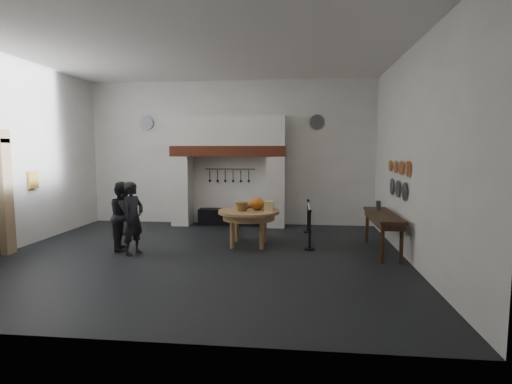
# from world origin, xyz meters

# --- Properties ---
(floor) EXTENTS (9.00, 8.00, 0.02)m
(floor) POSITION_xyz_m (0.00, 0.00, 0.00)
(floor) COLOR black
(floor) RESTS_ON ground
(ceiling) EXTENTS (9.00, 8.00, 0.02)m
(ceiling) POSITION_xyz_m (0.00, 0.00, 4.50)
(ceiling) COLOR silver
(ceiling) RESTS_ON wall_back
(wall_back) EXTENTS (9.00, 0.02, 4.50)m
(wall_back) POSITION_xyz_m (0.00, 4.00, 2.25)
(wall_back) COLOR white
(wall_back) RESTS_ON floor
(wall_front) EXTENTS (9.00, 0.02, 4.50)m
(wall_front) POSITION_xyz_m (0.00, -4.00, 2.25)
(wall_front) COLOR white
(wall_front) RESTS_ON floor
(wall_left) EXTENTS (0.02, 8.00, 4.50)m
(wall_left) POSITION_xyz_m (-4.50, 0.00, 2.25)
(wall_left) COLOR white
(wall_left) RESTS_ON floor
(wall_right) EXTENTS (0.02, 8.00, 4.50)m
(wall_right) POSITION_xyz_m (4.50, 0.00, 2.25)
(wall_right) COLOR white
(wall_right) RESTS_ON floor
(chimney_pier_left) EXTENTS (0.55, 0.70, 2.15)m
(chimney_pier_left) POSITION_xyz_m (-1.48, 3.65, 1.07)
(chimney_pier_left) COLOR silver
(chimney_pier_left) RESTS_ON floor
(chimney_pier_right) EXTENTS (0.55, 0.70, 2.15)m
(chimney_pier_right) POSITION_xyz_m (1.48, 3.65, 1.07)
(chimney_pier_right) COLOR silver
(chimney_pier_right) RESTS_ON floor
(hearth_brick_band) EXTENTS (3.50, 0.72, 0.32)m
(hearth_brick_band) POSITION_xyz_m (0.00, 3.65, 2.31)
(hearth_brick_band) COLOR #9E442B
(hearth_brick_band) RESTS_ON chimney_pier_left
(chimney_hood) EXTENTS (3.50, 0.70, 0.90)m
(chimney_hood) POSITION_xyz_m (0.00, 3.65, 2.92)
(chimney_hood) COLOR silver
(chimney_hood) RESTS_ON hearth_brick_band
(iron_range) EXTENTS (1.90, 0.45, 0.50)m
(iron_range) POSITION_xyz_m (0.00, 3.72, 0.25)
(iron_range) COLOR black
(iron_range) RESTS_ON floor
(utensil_rail) EXTENTS (1.60, 0.02, 0.02)m
(utensil_rail) POSITION_xyz_m (0.00, 3.92, 1.75)
(utensil_rail) COLOR black
(utensil_rail) RESTS_ON wall_back
(door_jamb_far) EXTENTS (0.22, 0.30, 2.60)m
(door_jamb_far) POSITION_xyz_m (-4.38, -0.30, 1.30)
(door_jamb_far) COLOR tan
(door_jamb_far) RESTS_ON floor
(wall_plaque) EXTENTS (0.05, 0.34, 0.44)m
(wall_plaque) POSITION_xyz_m (-4.45, 0.80, 1.60)
(wall_plaque) COLOR gold
(wall_plaque) RESTS_ON wall_left
(work_table) EXTENTS (1.72, 1.72, 0.07)m
(work_table) POSITION_xyz_m (0.96, 1.09, 0.84)
(work_table) COLOR tan
(work_table) RESTS_ON floor
(pumpkin) EXTENTS (0.36, 0.36, 0.31)m
(pumpkin) POSITION_xyz_m (1.16, 1.19, 1.03)
(pumpkin) COLOR #C44F1B
(pumpkin) RESTS_ON work_table
(cheese_block_big) EXTENTS (0.22, 0.22, 0.24)m
(cheese_block_big) POSITION_xyz_m (1.46, 1.04, 0.99)
(cheese_block_big) COLOR #D7C080
(cheese_block_big) RESTS_ON work_table
(cheese_block_small) EXTENTS (0.18, 0.18, 0.20)m
(cheese_block_small) POSITION_xyz_m (1.44, 1.34, 0.97)
(cheese_block_small) COLOR #D5BA7F
(cheese_block_small) RESTS_ON work_table
(wicker_basket) EXTENTS (0.37, 0.37, 0.22)m
(wicker_basket) POSITION_xyz_m (0.81, 0.94, 0.98)
(wicker_basket) COLOR olive
(wicker_basket) RESTS_ON work_table
(bread_loaf) EXTENTS (0.31, 0.18, 0.13)m
(bread_loaf) POSITION_xyz_m (0.86, 1.44, 0.94)
(bread_loaf) COLOR #AD7C3D
(bread_loaf) RESTS_ON work_table
(visitor_near) EXTENTS (0.56, 0.69, 1.64)m
(visitor_near) POSITION_xyz_m (-1.51, -0.03, 0.82)
(visitor_near) COLOR black
(visitor_near) RESTS_ON floor
(visitor_far) EXTENTS (0.81, 0.93, 1.61)m
(visitor_far) POSITION_xyz_m (-1.91, 0.37, 0.81)
(visitor_far) COLOR black
(visitor_far) RESTS_ON floor
(side_table) EXTENTS (0.55, 2.20, 0.06)m
(side_table) POSITION_xyz_m (4.10, 0.77, 0.87)
(side_table) COLOR #392814
(side_table) RESTS_ON floor
(pewter_jug) EXTENTS (0.12, 0.12, 0.22)m
(pewter_jug) POSITION_xyz_m (4.10, 1.37, 1.01)
(pewter_jug) COLOR #46464A
(pewter_jug) RESTS_ON side_table
(copper_pan_a) EXTENTS (0.03, 0.34, 0.34)m
(copper_pan_a) POSITION_xyz_m (4.46, 0.20, 1.95)
(copper_pan_a) COLOR #C6662D
(copper_pan_a) RESTS_ON wall_right
(copper_pan_b) EXTENTS (0.03, 0.32, 0.32)m
(copper_pan_b) POSITION_xyz_m (4.46, 0.75, 1.95)
(copper_pan_b) COLOR #C6662D
(copper_pan_b) RESTS_ON wall_right
(copper_pan_c) EXTENTS (0.03, 0.30, 0.30)m
(copper_pan_c) POSITION_xyz_m (4.46, 1.30, 1.95)
(copper_pan_c) COLOR #C6662D
(copper_pan_c) RESTS_ON wall_right
(copper_pan_d) EXTENTS (0.03, 0.28, 0.28)m
(copper_pan_d) POSITION_xyz_m (4.46, 1.85, 1.95)
(copper_pan_d) COLOR #C6662D
(copper_pan_d) RESTS_ON wall_right
(pewter_plate_left) EXTENTS (0.03, 0.40, 0.40)m
(pewter_plate_left) POSITION_xyz_m (4.46, 0.40, 1.45)
(pewter_plate_left) COLOR #4C4C51
(pewter_plate_left) RESTS_ON wall_right
(pewter_plate_mid) EXTENTS (0.03, 0.40, 0.40)m
(pewter_plate_mid) POSITION_xyz_m (4.46, 1.00, 1.45)
(pewter_plate_mid) COLOR #4C4C51
(pewter_plate_mid) RESTS_ON wall_right
(pewter_plate_right) EXTENTS (0.03, 0.40, 0.40)m
(pewter_plate_right) POSITION_xyz_m (4.46, 1.60, 1.45)
(pewter_plate_right) COLOR #4C4C51
(pewter_plate_right) RESTS_ON wall_right
(pewter_plate_back_left) EXTENTS (0.44, 0.03, 0.44)m
(pewter_plate_back_left) POSITION_xyz_m (-2.70, 3.96, 3.20)
(pewter_plate_back_left) COLOR #4C4C51
(pewter_plate_back_left) RESTS_ON wall_back
(pewter_plate_back_right) EXTENTS (0.44, 0.03, 0.44)m
(pewter_plate_back_right) POSITION_xyz_m (2.70, 3.96, 3.20)
(pewter_plate_back_right) COLOR #4C4C51
(pewter_plate_back_right) RESTS_ON wall_back
(barrier_post_near) EXTENTS (0.05, 0.05, 0.90)m
(barrier_post_near) POSITION_xyz_m (2.44, 0.82, 0.45)
(barrier_post_near) COLOR black
(barrier_post_near) RESTS_ON floor
(barrier_post_far) EXTENTS (0.05, 0.05, 0.90)m
(barrier_post_far) POSITION_xyz_m (2.44, 2.82, 0.45)
(barrier_post_far) COLOR black
(barrier_post_far) RESTS_ON floor
(barrier_rope) EXTENTS (0.04, 2.00, 0.04)m
(barrier_rope) POSITION_xyz_m (2.44, 1.82, 0.85)
(barrier_rope) COLOR white
(barrier_rope) RESTS_ON barrier_post_near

